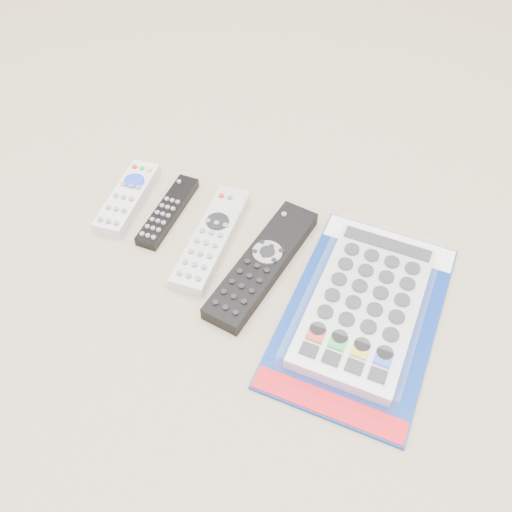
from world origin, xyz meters
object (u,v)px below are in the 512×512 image
at_px(remote_slim_black, 168,211).
at_px(remote_large_black, 263,264).
at_px(jumbo_remote_packaged, 365,305).
at_px(remote_silver_dvd, 212,238).
at_px(remote_small_grey, 128,198).

distance_m(remote_slim_black, remote_large_black, 0.20).
bearing_deg(jumbo_remote_packaged, remote_slim_black, 170.24).
height_order(remote_slim_black, remote_silver_dvd, remote_silver_dvd).
xyz_separation_m(remote_silver_dvd, remote_large_black, (0.10, -0.02, 0.00)).
bearing_deg(remote_large_black, remote_slim_black, 174.21).
height_order(remote_small_grey, remote_silver_dvd, same).
distance_m(remote_silver_dvd, jumbo_remote_packaged, 0.27).
relative_size(remote_small_grey, remote_silver_dvd, 0.77).
relative_size(remote_large_black, jumbo_remote_packaged, 0.75).
bearing_deg(remote_silver_dvd, remote_small_grey, 166.99).
distance_m(remote_slim_black, remote_silver_dvd, 0.10).
distance_m(remote_small_grey, remote_silver_dvd, 0.17).
xyz_separation_m(remote_small_grey, remote_large_black, (0.27, -0.04, 0.00)).
height_order(remote_small_grey, jumbo_remote_packaged, jumbo_remote_packaged).
bearing_deg(remote_silver_dvd, remote_slim_black, 159.75).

